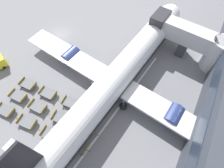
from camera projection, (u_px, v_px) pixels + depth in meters
name	position (u px, v px, depth m)	size (l,w,h in m)	color
ground_plane	(59.00, 35.00, 37.41)	(500.00, 500.00, 0.00)	gray
jet_bridge	(195.00, 42.00, 30.92)	(14.97, 5.24, 6.51)	silver
airplane	(118.00, 76.00, 28.16)	(38.24, 41.19, 11.51)	white
baggage_dolly_row_near_col_a	(5.00, 110.00, 27.58)	(3.47, 1.97, 0.92)	slate
baggage_dolly_row_near_col_b	(27.00, 122.00, 26.55)	(3.49, 2.03, 0.92)	slate
baggage_dolly_row_near_col_c	(51.00, 134.00, 25.54)	(3.45, 1.92, 0.92)	slate
baggage_dolly_row_near_col_d	(78.00, 146.00, 24.67)	(3.47, 1.99, 0.92)	slate
baggage_dolly_row_mid_a_col_a	(18.00, 96.00, 28.95)	(3.45, 1.91, 0.92)	slate
baggage_dolly_row_mid_a_col_b	(38.00, 107.00, 27.91)	(3.45, 1.91, 0.92)	slate
baggage_dolly_row_mid_a_col_c	(61.00, 118.00, 26.89)	(3.49, 2.03, 0.92)	slate
baggage_dolly_row_mid_a_col_d	(87.00, 129.00, 25.95)	(3.42, 1.85, 0.92)	slate
baggage_dolly_row_mid_b_col_a	(28.00, 84.00, 30.18)	(3.45, 1.92, 0.92)	slate
baggage_dolly_row_mid_b_col_b	(48.00, 93.00, 29.22)	(3.45, 1.92, 0.92)	slate
baggage_dolly_row_mid_b_col_c	(71.00, 103.00, 28.28)	(3.48, 2.01, 0.92)	slate
baggage_dolly_row_mid_b_col_d	(94.00, 113.00, 27.35)	(3.45, 1.93, 0.92)	slate
stand_guidance_stripe	(101.00, 132.00, 26.19)	(4.10, 35.48, 0.01)	white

